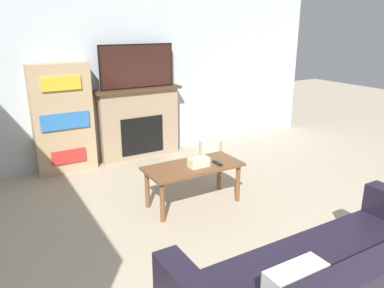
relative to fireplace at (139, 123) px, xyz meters
name	(u,v)px	position (x,y,z in m)	size (l,w,h in m)	color
wall_back	(127,66)	(-0.09, 0.14, 0.82)	(6.63, 0.06, 2.70)	silver
fireplace	(139,123)	(0.00, 0.00, 0.00)	(1.29, 0.28, 1.04)	tan
tv	(137,66)	(0.00, -0.02, 0.83)	(1.10, 0.03, 0.62)	black
coffee_table	(193,171)	(-0.11, -1.77, -0.13)	(1.06, 0.49, 0.46)	brown
tissue_box	(199,162)	(-0.08, -1.84, -0.01)	(0.22, 0.12, 0.10)	beige
remote_control	(218,163)	(0.13, -1.88, -0.05)	(0.04, 0.15, 0.02)	black
bookshelf	(63,119)	(-1.08, -0.02, 0.20)	(0.77, 0.29, 1.45)	tan
storage_basket	(210,147)	(0.98, -0.45, -0.42)	(0.35, 0.35, 0.22)	#BCB29E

